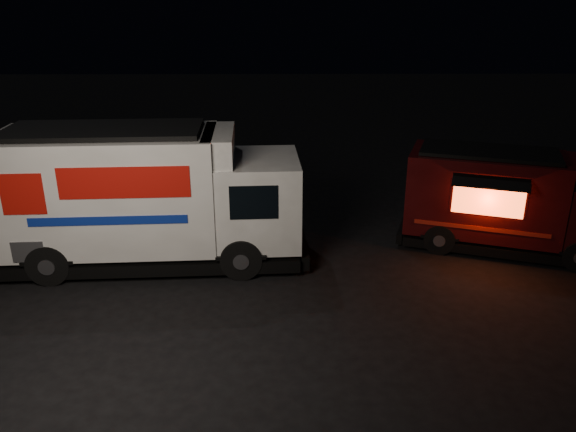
# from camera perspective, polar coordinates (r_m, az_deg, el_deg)

# --- Properties ---
(ground) EXTENTS (80.00, 80.00, 0.00)m
(ground) POSITION_cam_1_polar(r_m,az_deg,el_deg) (12.71, -7.41, -8.29)
(ground) COLOR black
(ground) RESTS_ON ground
(white_truck) EXTENTS (7.67, 2.98, 3.42)m
(white_truck) POSITION_cam_1_polar(r_m,az_deg,el_deg) (14.11, -13.61, 1.96)
(white_truck) COLOR white
(white_truck) RESTS_ON ground
(red_truck) EXTENTS (6.01, 3.80, 2.63)m
(red_truck) POSITION_cam_1_polar(r_m,az_deg,el_deg) (15.67, 21.92, 1.37)
(red_truck) COLOR #3C0A0C
(red_truck) RESTS_ON ground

